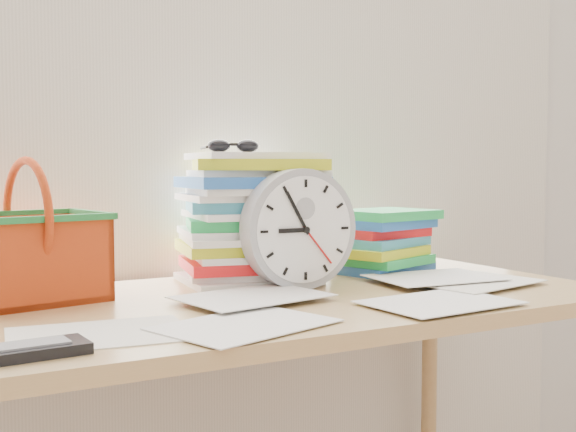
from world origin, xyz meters
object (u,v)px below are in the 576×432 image
desk (280,331)px  basket (27,231)px  book_stack (381,241)px  calculator (29,351)px  paper_stack (252,217)px  clock (299,229)px

desk → basket: bearing=159.0°
desk → book_stack: (0.38, 0.17, 0.15)m
book_stack → calculator: (-0.92, -0.43, -0.07)m
desk → paper_stack: paper_stack is taller
paper_stack → basket: paper_stack is taller
clock → book_stack: bearing=20.3°
paper_stack → book_stack: bearing=-5.5°
desk → paper_stack: bearing=80.5°
paper_stack → clock: paper_stack is taller
paper_stack → basket: size_ratio=1.21×
paper_stack → calculator: paper_stack is taller
paper_stack → book_stack: paper_stack is taller
clock → book_stack: clock is taller
clock → basket: basket is taller
desk → paper_stack: 0.30m
desk → calculator: 0.60m
desk → book_stack: 0.44m
book_stack → calculator: 1.01m
clock → paper_stack: bearing=106.6°
desk → paper_stack: (0.03, 0.20, 0.22)m
basket → calculator: (-0.07, -0.44, -0.13)m
basket → calculator: bearing=-110.3°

